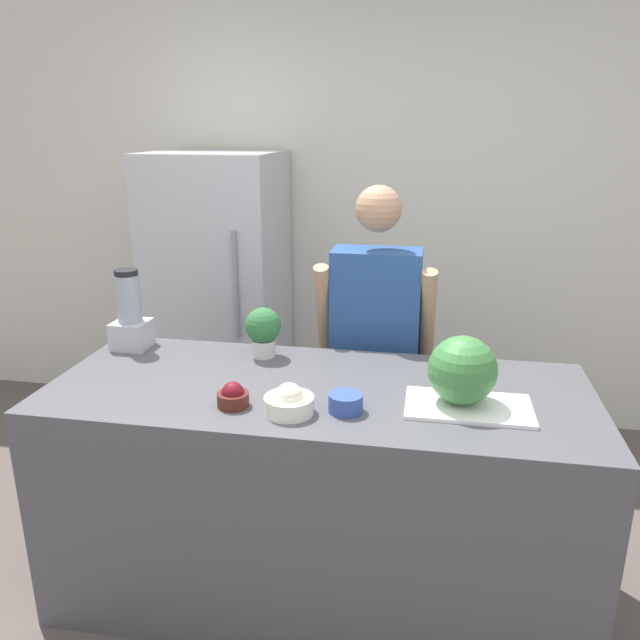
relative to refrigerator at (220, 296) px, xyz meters
The scene contains 11 objects.
wall_back 1.04m from the refrigerator, 25.01° to the left, with size 8.00×0.06×2.60m.
counter_island 1.64m from the refrigerator, 57.68° to the right, with size 2.03×0.83×0.90m.
refrigerator is the anchor object (origin of this frame).
person 1.23m from the refrigerator, 35.15° to the right, with size 0.54×0.26×1.59m.
cutting_board 2.01m from the refrigerator, 45.78° to the right, with size 0.43×0.25×0.01m.
watermelon 1.98m from the refrigerator, 45.98° to the right, with size 0.24×0.24×0.24m.
bowl_cherries 1.67m from the refrigerator, 69.32° to the right, with size 0.11×0.11×0.09m.
bowl_cream 1.77m from the refrigerator, 63.34° to the right, with size 0.17×0.17×0.11m.
bowl_small_blue 1.82m from the refrigerator, 57.37° to the right, with size 0.12×0.12×0.06m.
blender 1.09m from the refrigerator, 91.61° to the right, with size 0.15×0.15×0.35m.
potted_plant 1.23m from the refrigerator, 62.13° to the right, with size 0.15×0.15×0.21m.
Camera 1 is at (0.39, -1.71, 1.85)m, focal length 35.00 mm.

